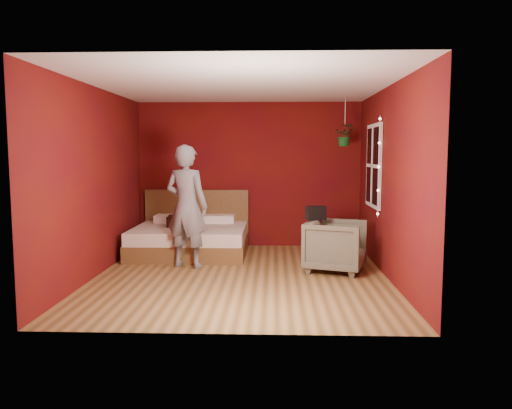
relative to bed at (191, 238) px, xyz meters
name	(u,v)px	position (x,y,z in m)	size (l,w,h in m)	color
floor	(241,275)	(0.95, -1.49, -0.27)	(4.50, 4.50, 0.00)	olive
room_walls	(241,154)	(0.95, -1.49, 1.41)	(4.04, 4.54, 2.62)	#60140A
window	(373,166)	(2.92, -0.59, 1.23)	(0.05, 0.97, 1.27)	white
fairy_lights	(379,167)	(2.89, -1.12, 1.23)	(0.04, 0.04, 1.45)	silver
bed	(191,238)	(0.00, 0.00, 0.00)	(1.87, 1.59, 1.03)	brown
person	(187,206)	(0.11, -0.99, 0.64)	(0.66, 0.43, 1.82)	slate
armchair	(336,246)	(2.29, -1.19, 0.10)	(0.79, 0.81, 0.74)	#666751
handbag	(316,213)	(2.00, -1.13, 0.57)	(0.28, 0.14, 0.20)	black
throw_pillow	(182,221)	(-0.16, 0.04, 0.28)	(0.47, 0.47, 0.17)	#321A10
hanging_plant	(345,135)	(2.57, 0.09, 1.71)	(0.38, 0.35, 0.80)	silver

